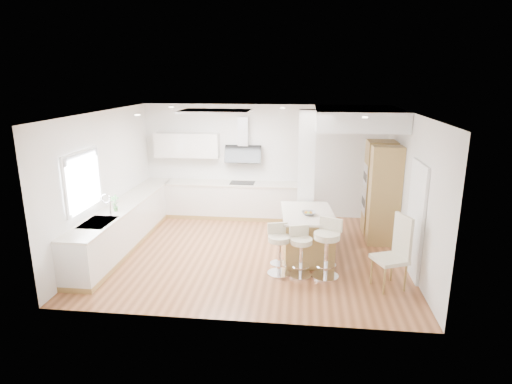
# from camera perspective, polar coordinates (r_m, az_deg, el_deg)

# --- Properties ---
(ground) EXTENTS (6.00, 6.00, 0.00)m
(ground) POSITION_cam_1_polar(r_m,az_deg,el_deg) (8.75, -0.56, -8.10)
(ground) COLOR #A0613B
(ground) RESTS_ON ground
(ceiling) EXTENTS (6.00, 5.00, 0.02)m
(ceiling) POSITION_cam_1_polar(r_m,az_deg,el_deg) (8.75, -0.56, -8.10)
(ceiling) COLOR white
(ceiling) RESTS_ON ground
(wall_back) EXTENTS (6.00, 0.04, 2.80)m
(wall_back) POSITION_cam_1_polar(r_m,az_deg,el_deg) (10.72, 1.04, 4.12)
(wall_back) COLOR silver
(wall_back) RESTS_ON ground
(wall_left) EXTENTS (0.04, 5.00, 2.80)m
(wall_left) POSITION_cam_1_polar(r_m,az_deg,el_deg) (9.15, -19.59, 1.29)
(wall_left) COLOR silver
(wall_left) RESTS_ON ground
(wall_right) EXTENTS (0.04, 5.00, 2.80)m
(wall_right) POSITION_cam_1_polar(r_m,az_deg,el_deg) (8.48, 19.98, 0.20)
(wall_right) COLOR silver
(wall_right) RESTS_ON ground
(skylight) EXTENTS (4.10, 2.10, 0.06)m
(skylight) POSITION_cam_1_polar(r_m,az_deg,el_deg) (8.78, -5.34, 10.63)
(skylight) COLOR white
(skylight) RESTS_ON ground
(window_left) EXTENTS (0.06, 1.28, 1.07)m
(window_left) POSITION_cam_1_polar(r_m,az_deg,el_deg) (8.28, -22.15, 1.75)
(window_left) COLOR white
(window_left) RESTS_ON ground
(doorway_right) EXTENTS (0.05, 1.00, 2.10)m
(doorway_right) POSITION_cam_1_polar(r_m,az_deg,el_deg) (8.03, 20.50, -3.66)
(doorway_right) COLOR #494239
(doorway_right) RESTS_ON ground
(counter_left) EXTENTS (0.63, 4.50, 1.35)m
(counter_left) POSITION_cam_1_polar(r_m,az_deg,el_deg) (9.48, -16.85, -3.94)
(counter_left) COLOR #AA8749
(counter_left) RESTS_ON ground
(counter_back) EXTENTS (3.62, 0.63, 2.50)m
(counter_back) POSITION_cam_1_polar(r_m,az_deg,el_deg) (10.73, -3.98, 0.24)
(counter_back) COLOR #AA8749
(counter_back) RESTS_ON ground
(pillar) EXTENTS (0.35, 0.35, 2.80)m
(pillar) POSITION_cam_1_polar(r_m,az_deg,el_deg) (9.16, 6.68, 2.10)
(pillar) COLOR white
(pillar) RESTS_ON ground
(soffit) EXTENTS (1.78, 2.20, 0.40)m
(soffit) POSITION_cam_1_polar(r_m,az_deg,el_deg) (9.48, 13.35, 9.59)
(soffit) COLOR white
(soffit) RESTS_ON ground
(oven_column) EXTENTS (0.63, 1.21, 2.10)m
(oven_column) POSITION_cam_1_polar(r_m,az_deg,el_deg) (9.66, 16.30, 0.13)
(oven_column) COLOR #AA8749
(oven_column) RESTS_ON ground
(peninsula) EXTENTS (1.12, 1.57, 0.98)m
(peninsula) POSITION_cam_1_polar(r_m,az_deg,el_deg) (8.51, 6.80, -5.59)
(peninsula) COLOR #AA8749
(peninsula) RESTS_ON ground
(bar_stool_a) EXTENTS (0.52, 0.52, 0.93)m
(bar_stool_a) POSITION_cam_1_polar(r_m,az_deg,el_deg) (7.69, 3.07, -7.29)
(bar_stool_a) COLOR white
(bar_stool_a) RESTS_ON ground
(bar_stool_b) EXTENTS (0.52, 0.52, 0.91)m
(bar_stool_b) POSITION_cam_1_polar(r_m,az_deg,el_deg) (7.65, 5.98, -7.56)
(bar_stool_b) COLOR white
(bar_stool_b) RESTS_ON ground
(bar_stool_c) EXTENTS (0.63, 0.63, 1.06)m
(bar_stool_c) POSITION_cam_1_polar(r_m,az_deg,el_deg) (7.64, 9.43, -7.02)
(bar_stool_c) COLOR white
(bar_stool_c) RESTS_ON ground
(dining_chair) EXTENTS (0.64, 0.64, 1.27)m
(dining_chair) POSITION_cam_1_polar(r_m,az_deg,el_deg) (7.53, 18.17, -7.30)
(dining_chair) COLOR beige
(dining_chair) RESTS_ON ground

